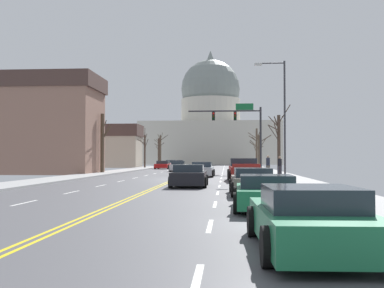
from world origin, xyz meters
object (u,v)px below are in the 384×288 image
(sedan_near_00, at_px, (203,169))
(sedan_near_01, at_px, (202,170))
(pickup_truck_near_02, at_px, (244,171))
(sedan_near_05, at_px, (266,193))
(sedan_near_06, at_px, (309,220))
(sedan_oncoming_01, at_px, (163,165))
(pedestrian_01, at_px, (268,164))
(signal_gantry, at_px, (241,123))
(pedestrian_00, at_px, (280,165))
(sedan_oncoming_02, at_px, (171,164))
(sedan_near_04, at_px, (252,182))
(sedan_oncoming_03, at_px, (179,163))
(sedan_oncoming_00, at_px, (178,166))
(sedan_near_03, at_px, (189,176))
(street_lamp_right, at_px, (281,109))

(sedan_near_00, relative_size, sedan_near_01, 1.05)
(pickup_truck_near_02, bearing_deg, sedan_near_05, -89.94)
(sedan_near_06, bearing_deg, sedan_near_01, 96.47)
(sedan_oncoming_01, distance_m, pedestrian_01, 28.18)
(pickup_truck_near_02, xyz_separation_m, pedestrian_01, (2.50, 8.67, 0.36))
(sedan_near_05, bearing_deg, pedestrian_01, 84.75)
(signal_gantry, relative_size, pedestrian_00, 4.84)
(pedestrian_00, xyz_separation_m, pedestrian_01, (-0.70, 2.95, 0.04))
(sedan_oncoming_02, height_order, pedestrian_01, pedestrian_01)
(sedan_near_01, distance_m, sedan_oncoming_02, 37.67)
(sedan_near_04, bearing_deg, sedan_near_01, 99.56)
(sedan_near_00, bearing_deg, sedan_near_01, -87.70)
(sedan_near_06, bearing_deg, sedan_oncoming_03, 97.59)
(pickup_truck_near_02, xyz_separation_m, sedan_oncoming_01, (-10.46, 33.69, -0.17))
(sedan_oncoming_00, bearing_deg, sedan_near_03, -82.77)
(sedan_near_05, bearing_deg, signal_gantry, 89.53)
(street_lamp_right, bearing_deg, sedan_near_03, -128.41)
(pedestrian_01, bearing_deg, sedan_near_01, -158.84)
(street_lamp_right, bearing_deg, pedestrian_01, 92.03)
(signal_gantry, distance_m, sedan_near_04, 29.72)
(sedan_near_06, height_order, sedan_oncoming_00, sedan_oncoming_00)
(street_lamp_right, height_order, sedan_oncoming_02, street_lamp_right)
(sedan_oncoming_00, bearing_deg, sedan_oncoming_03, 95.76)
(sedan_oncoming_00, bearing_deg, sedan_near_04, -78.70)
(sedan_oncoming_03, bearing_deg, pedestrian_00, -74.34)
(street_lamp_right, distance_m, sedan_near_01, 9.39)
(pickup_truck_near_02, bearing_deg, signal_gantry, 88.96)
(sedan_near_00, relative_size, pickup_truck_near_02, 0.82)
(sedan_oncoming_00, bearing_deg, sedan_oncoming_02, 99.11)
(signal_gantry, distance_m, sedan_oncoming_02, 29.20)
(sedan_near_03, bearing_deg, sedan_near_01, 89.71)
(sedan_near_01, relative_size, sedan_oncoming_01, 0.98)
(signal_gantry, height_order, sedan_near_01, signal_gantry)
(sedan_oncoming_01, height_order, pedestrian_01, pedestrian_01)
(sedan_near_05, relative_size, sedan_oncoming_01, 1.01)
(sedan_near_00, xyz_separation_m, sedan_oncoming_03, (-6.66, 40.91, 0.02))
(pickup_truck_near_02, relative_size, sedan_near_03, 1.21)
(sedan_near_00, bearing_deg, sedan_oncoming_03, 99.25)
(signal_gantry, height_order, sedan_oncoming_00, signal_gantry)
(pickup_truck_near_02, bearing_deg, street_lamp_right, 18.95)
(pickup_truck_near_02, bearing_deg, pedestrian_01, 73.94)
(sedan_near_01, bearing_deg, sedan_oncoming_03, 98.33)
(sedan_near_00, height_order, sedan_oncoming_01, sedan_oncoming_01)
(sedan_near_00, bearing_deg, pickup_truck_near_02, -74.32)
(sedan_near_04, relative_size, sedan_oncoming_01, 1.00)
(sedan_near_03, relative_size, sedan_near_05, 1.02)
(sedan_near_00, bearing_deg, sedan_near_06, -84.23)
(sedan_near_05, height_order, sedan_oncoming_03, sedan_oncoming_03)
(sedan_oncoming_03, height_order, pedestrian_00, pedestrian_00)
(sedan_near_05, xyz_separation_m, sedan_oncoming_00, (-7.07, 40.44, 0.07))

